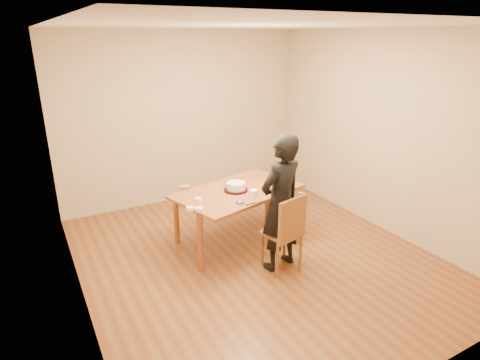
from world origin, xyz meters
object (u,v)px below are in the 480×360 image
dining_table (238,191)px  person (281,203)px  cake_plate (236,190)px  dining_chair (282,233)px  cake (236,186)px

dining_table → person: person is taller
person → cake_plate: bearing=-87.8°
dining_chair → cake: cake is taller
cake_plate → cake: (0.00, 0.00, 0.05)m
cake → person: size_ratio=0.15×
dining_table → cake: 0.09m
dining_table → person: (0.15, -0.73, 0.08)m
dining_chair → cake: bearing=90.6°
dining_chair → person: person is taller
cake_plate → cake: size_ratio=1.26×
dining_table → dining_chair: (0.15, -0.78, -0.28)m
dining_table → cake: size_ratio=6.54×
dining_table → cake_plate: bearing=178.2°
dining_table → person: bearing=-93.1°
cake_plate → cake: cake is taller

